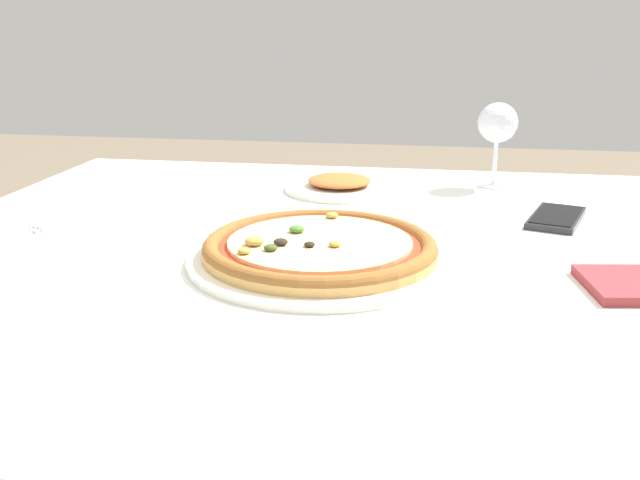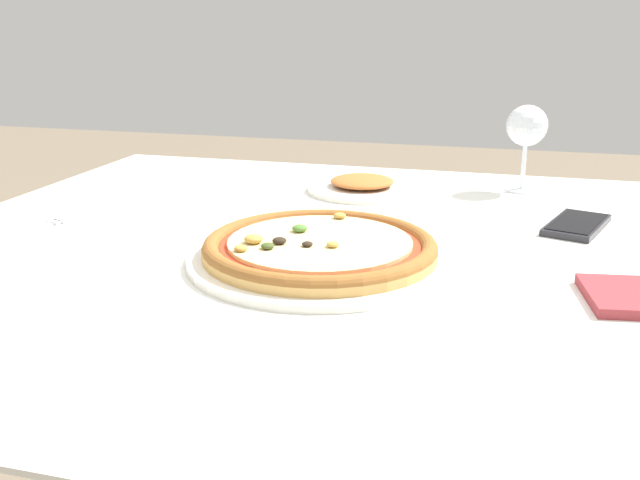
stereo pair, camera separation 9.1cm
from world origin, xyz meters
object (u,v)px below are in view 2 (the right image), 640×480
dining_table (387,304)px  cell_phone (577,225)px  wine_glass_far_left (527,128)px  side_plate (362,186)px  pizza_plate (320,250)px  fork (39,227)px

dining_table → cell_phone: 0.32m
wine_glass_far_left → side_plate: size_ratio=0.79×
pizza_plate → wine_glass_far_left: wine_glass_far_left is taller
dining_table → fork: 0.53m
side_plate → fork: bearing=-139.4°
cell_phone → side_plate: size_ratio=0.80×
dining_table → wine_glass_far_left: (0.17, 0.41, 0.19)m
fork → side_plate: (0.42, 0.36, 0.01)m
dining_table → fork: fork is taller
dining_table → fork: bearing=-176.7°
pizza_plate → side_plate: bearing=94.1°
fork → side_plate: bearing=40.6°
dining_table → cell_phone: (0.25, 0.19, 0.08)m
fork → wine_glass_far_left: 0.83m
fork → wine_glass_far_left: wine_glass_far_left is taller
dining_table → side_plate: side_plate is taller
fork → cell_phone: size_ratio=1.07×
cell_phone → side_plate: (-0.36, 0.14, 0.01)m
dining_table → pizza_plate: bearing=-140.8°
dining_table → side_plate: bearing=108.0°
fork → cell_phone: bearing=15.5°
cell_phone → fork: bearing=-164.5°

